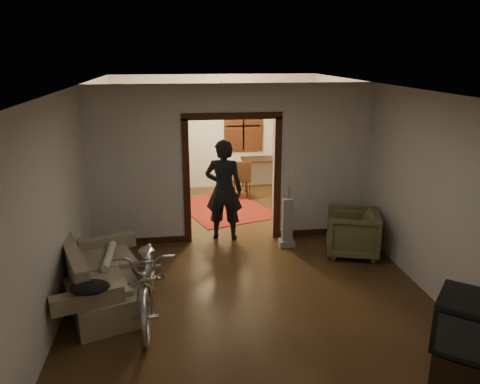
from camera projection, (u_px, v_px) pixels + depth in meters
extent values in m
cube|color=#311F0F|center=(238.00, 255.00, 7.95)|extent=(5.00, 8.50, 0.01)
cube|color=white|center=(237.00, 86.00, 7.14)|extent=(5.00, 8.50, 0.01)
cube|color=beige|center=(215.00, 132.00, 11.58)|extent=(5.00, 0.02, 2.80)
cube|color=beige|center=(77.00, 180.00, 7.22)|extent=(0.02, 8.50, 2.80)
cube|color=beige|center=(384.00, 170.00, 7.87)|extent=(0.02, 8.50, 2.80)
cube|color=beige|center=(232.00, 164.00, 8.26)|extent=(5.00, 0.14, 2.80)
cube|color=black|center=(232.00, 181.00, 8.34)|extent=(1.74, 0.20, 2.32)
cube|color=black|center=(243.00, 126.00, 11.59)|extent=(0.98, 0.06, 1.28)
sphere|color=#FFE0A5|center=(222.00, 100.00, 9.65)|extent=(0.24, 0.24, 0.24)
cube|color=silver|center=(291.00, 172.00, 8.37)|extent=(0.08, 0.01, 0.12)
cube|color=#73684D|center=(99.00, 272.00, 6.36)|extent=(1.43, 2.06, 0.87)
cylinder|color=beige|center=(109.00, 256.00, 6.63)|extent=(0.11, 0.87, 0.11)
ellipsoid|color=black|center=(90.00, 287.00, 5.43)|extent=(0.46, 0.35, 0.13)
imported|color=silver|center=(148.00, 276.00, 6.02)|extent=(0.73, 2.03, 1.06)
imported|color=brown|center=(352.00, 233.00, 7.87)|extent=(1.06, 1.04, 0.77)
cube|color=black|center=(459.00, 370.00, 4.69)|extent=(0.71, 0.72, 0.48)
cube|color=black|center=(467.00, 323.00, 4.53)|extent=(0.81, 0.82, 0.52)
cube|color=gray|center=(287.00, 222.00, 8.19)|extent=(0.32, 0.29, 0.88)
imported|color=black|center=(224.00, 190.00, 8.39)|extent=(0.77, 0.60, 1.85)
cube|color=#630F0F|center=(224.00, 208.00, 10.30)|extent=(2.25, 2.58, 0.02)
cube|color=#24311D|center=(157.00, 158.00, 11.05)|extent=(0.99, 0.67, 1.82)
sphere|color=#1E5972|center=(155.00, 114.00, 10.76)|extent=(0.26, 0.26, 0.26)
cube|color=black|center=(263.00, 174.00, 11.69)|extent=(1.07, 0.64, 0.77)
cube|color=black|center=(241.00, 179.00, 10.88)|extent=(0.45, 0.45, 0.92)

